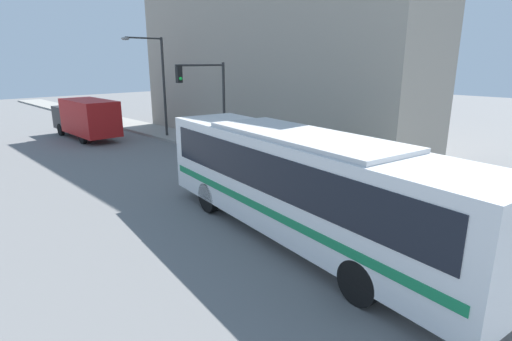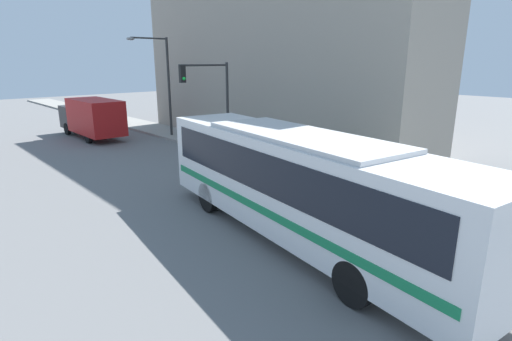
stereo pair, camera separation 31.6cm
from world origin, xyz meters
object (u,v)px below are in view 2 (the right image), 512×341
(traffic_light_pole, at_px, (211,92))
(street_lamp, at_px, (163,77))
(delivery_truck, at_px, (92,117))
(fire_hydrant, at_px, (315,166))
(city_bus, at_px, (298,180))
(parking_meter, at_px, (260,143))
(pedestrian_mid_block, at_px, (347,153))
(pedestrian_near_corner, at_px, (235,133))

(traffic_light_pole, xyz_separation_m, street_lamp, (0.80, 6.82, 0.56))
(delivery_truck, xyz_separation_m, fire_hydrant, (4.11, -17.31, -1.00))
(delivery_truck, height_order, street_lamp, street_lamp)
(city_bus, height_order, fire_hydrant, city_bus)
(fire_hydrant, bearing_deg, delivery_truck, 103.37)
(parking_meter, bearing_deg, pedestrian_mid_block, -72.30)
(city_bus, distance_m, delivery_truck, 21.61)
(street_lamp, distance_m, pedestrian_near_corner, 7.20)
(pedestrian_near_corner, height_order, pedestrian_mid_block, pedestrian_mid_block)
(fire_hydrant, bearing_deg, street_lamp, 90.77)
(fire_hydrant, relative_size, pedestrian_mid_block, 0.43)
(street_lamp, bearing_deg, fire_hydrant, -89.23)
(parking_meter, height_order, pedestrian_near_corner, pedestrian_near_corner)
(pedestrian_mid_block, bearing_deg, city_bus, -154.94)
(traffic_light_pole, xyz_separation_m, pedestrian_near_corner, (2.09, 0.53, -2.70))
(fire_hydrant, distance_m, parking_meter, 3.94)
(city_bus, relative_size, traffic_light_pole, 2.41)
(parking_meter, height_order, pedestrian_mid_block, pedestrian_mid_block)
(city_bus, distance_m, pedestrian_near_corner, 13.66)
(city_bus, xyz_separation_m, fire_hydrant, (5.93, 4.22, -1.43))
(street_lamp, relative_size, pedestrian_mid_block, 3.92)
(delivery_truck, xyz_separation_m, traffic_light_pole, (3.13, -10.39, 2.17))
(delivery_truck, bearing_deg, parking_meter, -72.94)
(traffic_light_pole, height_order, pedestrian_near_corner, traffic_light_pole)
(delivery_truck, xyz_separation_m, pedestrian_mid_block, (5.60, -18.06, -0.49))
(city_bus, distance_m, fire_hydrant, 7.41)
(traffic_light_pole, relative_size, parking_meter, 3.83)
(city_bus, xyz_separation_m, pedestrian_mid_block, (7.41, 3.47, -0.92))
(city_bus, relative_size, street_lamp, 1.83)
(pedestrian_near_corner, bearing_deg, fire_hydrant, -98.44)
(parking_meter, bearing_deg, fire_hydrant, -90.00)
(fire_hydrant, relative_size, street_lamp, 0.11)
(city_bus, xyz_separation_m, traffic_light_pole, (4.94, 11.14, 1.75))
(pedestrian_mid_block, bearing_deg, street_lamp, 96.56)
(city_bus, height_order, delivery_truck, city_bus)
(city_bus, xyz_separation_m, street_lamp, (5.75, 17.96, 2.31))
(city_bus, bearing_deg, traffic_light_pole, 74.41)
(traffic_light_pole, distance_m, street_lamp, 6.89)
(delivery_truck, height_order, fire_hydrant, delivery_truck)
(delivery_truck, xyz_separation_m, pedestrian_near_corner, (5.22, -9.86, -0.52))
(traffic_light_pole, height_order, street_lamp, street_lamp)
(street_lamp, bearing_deg, pedestrian_mid_block, -83.44)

